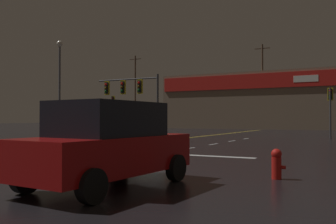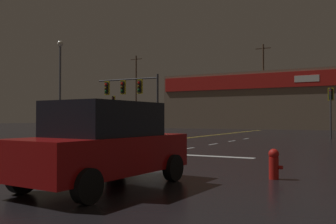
{
  "view_description": "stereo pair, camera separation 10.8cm",
  "coord_description": "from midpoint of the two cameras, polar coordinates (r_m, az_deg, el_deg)",
  "views": [
    {
      "loc": [
        12.17,
        -21.04,
        1.5
      ],
      "look_at": [
        0.0,
        2.64,
        2.0
      ],
      "focal_mm": 40.0,
      "sensor_mm": 36.0,
      "label": 1
    },
    {
      "loc": [
        12.26,
        -20.99,
        1.5
      ],
      "look_at": [
        0.0,
        2.64,
        2.0
      ],
      "focal_mm": 40.0,
      "sensor_mm": 36.0,
      "label": 2
    }
  ],
  "objects": [
    {
      "name": "building_backdrop",
      "position": [
        59.91,
        15.64,
        1.59
      ],
      "size": [
        32.53,
        10.23,
        8.45
      ],
      "color": "#7A6651",
      "rests_on": "ground"
    },
    {
      "name": "traffic_signal_corner_northeast",
      "position": [
        31.57,
        23.64,
        1.54
      ],
      "size": [
        0.42,
        0.36,
        3.93
      ],
      "color": "#38383D",
      "rests_on": "ground"
    },
    {
      "name": "traffic_signal_corner_northwest",
      "position": [
        38.07,
        -8.31,
        0.93
      ],
      "size": [
        0.42,
        0.36,
        3.84
      ],
      "color": "#38383D",
      "rests_on": "ground"
    },
    {
      "name": "fire_hydrant",
      "position": [
        9.78,
        16.14,
        -7.5
      ],
      "size": [
        0.35,
        0.26,
        0.76
      ],
      "color": "red",
      "rests_on": "ground"
    },
    {
      "name": "ground_plane",
      "position": [
        24.36,
        -2.75,
        -4.61
      ],
      "size": [
        200.0,
        200.0,
        0.0
      ],
      "primitive_type": "plane",
      "color": "black"
    },
    {
      "name": "traffic_signal_median",
      "position": [
        26.27,
        -5.71,
        3.31
      ],
      "size": [
        4.94,
        0.36,
        4.53
      ],
      "color": "#38383D",
      "rests_on": "ground"
    },
    {
      "name": "utility_pole_row",
      "position": [
        55.63,
        14.65,
        3.98
      ],
      "size": [
        46.24,
        0.26,
        12.34
      ],
      "color": "#4C3828",
      "rests_on": "ground"
    },
    {
      "name": "streetlight_near_left",
      "position": [
        37.17,
        -16.04,
        5.56
      ],
      "size": [
        0.56,
        0.56,
        8.97
      ],
      "color": "#59595E",
      "rests_on": "ground"
    },
    {
      "name": "road_markings",
      "position": [
        22.95,
        -2.58,
        -4.81
      ],
      "size": [
        13.1,
        60.0,
        0.01
      ],
      "color": "gold",
      "rests_on": "ground"
    },
    {
      "name": "parked_car",
      "position": [
        8.45,
        -9.29,
        -4.81
      ],
      "size": [
        2.3,
        4.43,
        1.88
      ],
      "color": "#9E0F0F",
      "rests_on": "ground"
    }
  ]
}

